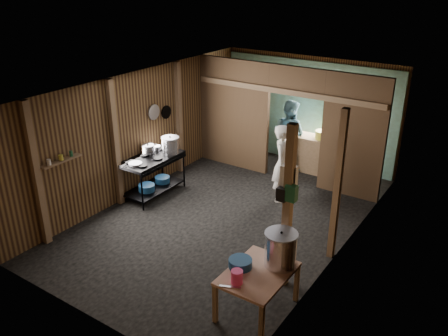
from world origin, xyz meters
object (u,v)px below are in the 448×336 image
Objects in this scene: gas_range at (153,176)px; cook at (283,163)px; pink_bucket at (237,277)px; stove_pot_large at (170,145)px; prep_table at (257,292)px; yellow_tub at (323,135)px; stock_pot at (281,250)px.

gas_range is 0.89× the size of cook.
stove_pot_large is at bearing 141.20° from pink_bucket.
prep_table is 5.22m from yellow_tub.
pink_bucket is at bearing -32.97° from gas_range.
pink_bucket is 5.51m from yellow_tub.
cook is (-1.49, 2.97, -0.09)m from stock_pot.
gas_range is 4.20m from prep_table.
stove_pot_large is (0.17, 0.42, 0.60)m from gas_range.
pink_bucket is at bearing -78.61° from yellow_tub.
pink_bucket is at bearing -112.51° from stock_pot.
stove_pot_large is 4.40m from pink_bucket.
pink_bucket is (3.59, -2.33, 0.32)m from gas_range.
yellow_tub is (-1.37, 4.71, 0.04)m from stock_pot.
pink_bucket is (-0.12, -0.36, 0.42)m from prep_table.
cook is (-1.21, 3.65, 0.06)m from pink_bucket.
pink_bucket is 0.12× the size of cook.
stock_pot is 3.32m from cook.
prep_table is 0.68× the size of cook.
prep_table is at bearing -171.02° from cook.
pink_bucket is at bearing -174.64° from cook.
gas_range is 4.24m from stock_pot.
yellow_tub is at bearing -16.82° from cook.
gas_range is at bearing 106.10° from cook.
yellow_tub is at bearing 103.45° from prep_table.
stove_pot_large is 1.93× the size of pink_bucket.
cook is at bearing 108.27° from pink_bucket.
prep_table is 2.96× the size of stove_pot_large.
pink_bucket reaches higher than prep_table.
prep_table is at bearing -27.99° from gas_range.
cook reaches higher than yellow_tub.
prep_table is 2.05× the size of stock_pot.
stove_pot_large reaches higher than gas_range.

